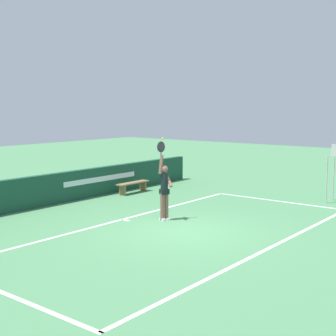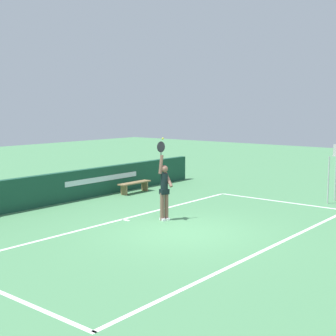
{
  "view_description": "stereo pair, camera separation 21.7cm",
  "coord_description": "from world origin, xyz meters",
  "views": [
    {
      "loc": [
        -10.83,
        -8.02,
        3.56
      ],
      "look_at": [
        0.87,
        1.23,
        1.64
      ],
      "focal_mm": 51.86,
      "sensor_mm": 36.0,
      "label": 1
    },
    {
      "loc": [
        -10.69,
        -8.19,
        3.56
      ],
      "look_at": [
        0.87,
        1.23,
        1.64
      ],
      "focal_mm": 51.86,
      "sensor_mm": 36.0,
      "label": 2
    }
  ],
  "objects": [
    {
      "name": "courtside_bench_near",
      "position": [
        3.68,
        5.3,
        0.35
      ],
      "size": [
        1.64,
        0.36,
        0.45
      ],
      "color": "olive",
      "rests_on": "ground"
    },
    {
      "name": "tennis_ball",
      "position": [
        0.75,
        1.34,
        2.56
      ],
      "size": [
        0.07,
        0.07,
        0.07
      ],
      "color": "#D2DE37"
    },
    {
      "name": "ground_plane",
      "position": [
        0.0,
        0.0,
        0.0
      ],
      "size": [
        60.0,
        60.0,
        0.0
      ],
      "primitive_type": "plane",
      "color": "#488153"
    },
    {
      "name": "tennis_player",
      "position": [
        0.76,
        1.3,
        1.04
      ],
      "size": [
        0.46,
        0.46,
        2.48
      ],
      "color": "brown",
      "rests_on": "ground"
    },
    {
      "name": "court_lines",
      "position": [
        0.0,
        -0.12,
        0.0
      ],
      "size": [
        11.71,
        5.17,
        0.0
      ],
      "color": "white",
      "rests_on": "ground"
    },
    {
      "name": "back_wall",
      "position": [
        0.0,
        6.05,
        0.56
      ],
      "size": [
        15.9,
        0.26,
        1.12
      ],
      "color": "#174431",
      "rests_on": "ground"
    }
  ]
}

